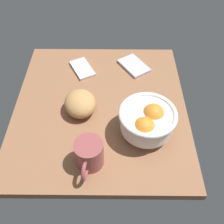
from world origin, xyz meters
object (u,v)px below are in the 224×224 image
at_px(fruit_bowl, 147,120).
at_px(napkin_spare, 82,69).
at_px(napkin_folded, 134,66).
at_px(mug, 89,155).
at_px(bread_loaf, 80,104).

bearing_deg(fruit_bowl, napkin_spare, 36.55).
bearing_deg(napkin_spare, napkin_folded, -84.76).
height_order(fruit_bowl, mug, fruit_bowl).
bearing_deg(napkin_folded, fruit_bowl, -176.18).
height_order(napkin_folded, mug, mug).
bearing_deg(fruit_bowl, napkin_folded, 3.82).
xyz_separation_m(napkin_folded, napkin_spare, (-0.02, 0.23, -0.00)).
bearing_deg(fruit_bowl, bread_loaf, 66.63).
distance_m(bread_loaf, napkin_folded, 0.33).
bearing_deg(napkin_spare, mug, -172.15).
relative_size(napkin_folded, mug, 1.01).
distance_m(fruit_bowl, mug, 0.22).
bearing_deg(bread_loaf, napkin_folded, -39.44).
height_order(napkin_spare, mug, mug).
relative_size(bread_loaf, mug, 0.97).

